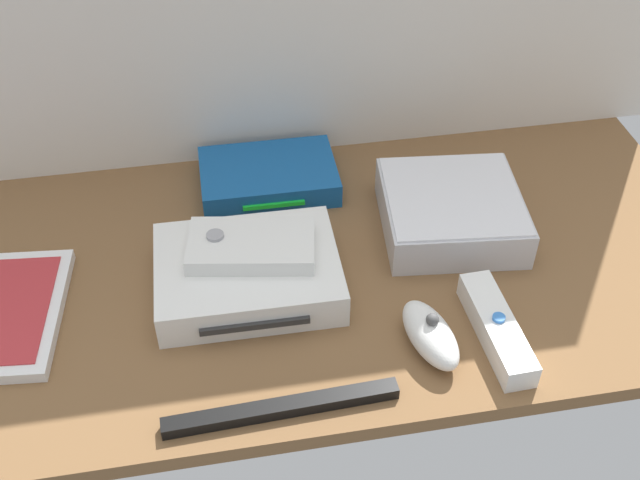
# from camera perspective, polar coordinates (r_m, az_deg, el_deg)

# --- Properties ---
(ground_plane) EXTENTS (1.00, 0.48, 0.02)m
(ground_plane) POSITION_cam_1_polar(r_m,az_deg,el_deg) (0.96, 0.00, -2.23)
(ground_plane) COLOR brown
(ground_plane) RESTS_ON ground
(game_console) EXTENTS (0.21, 0.17, 0.04)m
(game_console) POSITION_cam_1_polar(r_m,az_deg,el_deg) (0.91, -5.26, -2.43)
(game_console) COLOR white
(game_console) RESTS_ON ground_plane
(mini_computer) EXTENTS (0.19, 0.19, 0.05)m
(mini_computer) POSITION_cam_1_polar(r_m,az_deg,el_deg) (1.00, 9.51, 2.11)
(mini_computer) COLOR silver
(mini_computer) RESTS_ON ground_plane
(game_case) EXTENTS (0.15, 0.20, 0.02)m
(game_case) POSITION_cam_1_polar(r_m,az_deg,el_deg) (0.95, -22.26, -5.00)
(game_case) COLOR white
(game_case) RESTS_ON ground_plane
(network_router) EXTENTS (0.18, 0.13, 0.03)m
(network_router) POSITION_cam_1_polar(r_m,az_deg,el_deg) (1.06, -3.77, 4.63)
(network_router) COLOR #145193
(network_router) RESTS_ON ground_plane
(remote_wand) EXTENTS (0.04, 0.15, 0.03)m
(remote_wand) POSITION_cam_1_polar(r_m,az_deg,el_deg) (0.88, 12.71, -6.28)
(remote_wand) COLOR white
(remote_wand) RESTS_ON ground_plane
(remote_nunchuk) EXTENTS (0.06, 0.11, 0.05)m
(remote_nunchuk) POSITION_cam_1_polar(r_m,az_deg,el_deg) (0.85, 8.03, -6.82)
(remote_nunchuk) COLOR white
(remote_nunchuk) RESTS_ON ground_plane
(remote_classic_pad) EXTENTS (0.16, 0.10, 0.02)m
(remote_classic_pad) POSITION_cam_1_polar(r_m,az_deg,el_deg) (0.90, -5.03, -0.41)
(remote_classic_pad) COLOR white
(remote_classic_pad) RESTS_ON game_console
(sensor_bar) EXTENTS (0.24, 0.03, 0.01)m
(sensor_bar) POSITION_cam_1_polar(r_m,az_deg,el_deg) (0.80, -2.80, -12.11)
(sensor_bar) COLOR black
(sensor_bar) RESTS_ON ground_plane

